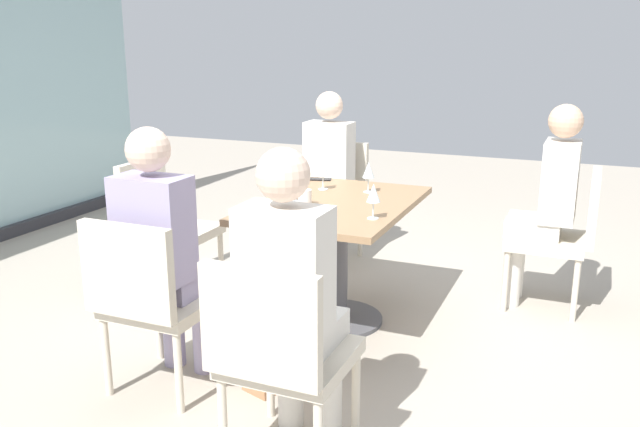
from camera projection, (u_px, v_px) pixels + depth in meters
name	position (u px, v px, depth m)	size (l,w,h in m)	color
ground_plane	(335.00, 320.00, 3.96)	(12.00, 12.00, 0.00)	#A89E8E
dining_table_main	(336.00, 235.00, 3.83)	(1.19, 0.82, 0.73)	#997551
chair_far_left	(151.00, 295.00, 3.03)	(0.50, 0.46, 0.87)	beige
chair_side_end	(280.00, 350.00, 2.50)	(0.50, 0.46, 0.87)	beige
chair_front_right	(564.00, 231.00, 4.04)	(0.46, 0.50, 0.87)	beige
chair_far_right	(331.00, 194.00, 4.99)	(0.50, 0.46, 0.87)	beige
chair_near_window	(163.00, 219.00, 4.29)	(0.46, 0.51, 0.87)	beige
person_far_left	(163.00, 246.00, 3.08)	(0.39, 0.34, 1.26)	#9E93B7
person_side_end	(292.00, 290.00, 2.54)	(0.39, 0.34, 1.26)	silver
person_front_right	(548.00, 197.00, 4.03)	(0.34, 0.39, 1.26)	silver
person_far_right	(326.00, 170.00, 4.84)	(0.39, 0.34, 1.26)	silver
wine_glass_0	(293.00, 179.00, 3.75)	(0.07, 0.07, 0.18)	silver
wine_glass_1	(369.00, 171.00, 3.97)	(0.07, 0.07, 0.18)	silver
wine_glass_2	(373.00, 194.00, 3.38)	(0.07, 0.07, 0.18)	silver
wine_glass_3	(323.00, 168.00, 4.04)	(0.07, 0.07, 0.18)	silver
coffee_cup	(305.00, 198.00, 3.68)	(0.08, 0.08, 0.09)	white
cell_phone_on_table	(320.00, 179.00, 4.35)	(0.07, 0.14, 0.01)	black
handbag_0	(275.00, 357.00, 3.20)	(0.30, 0.16, 0.28)	#A3704C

